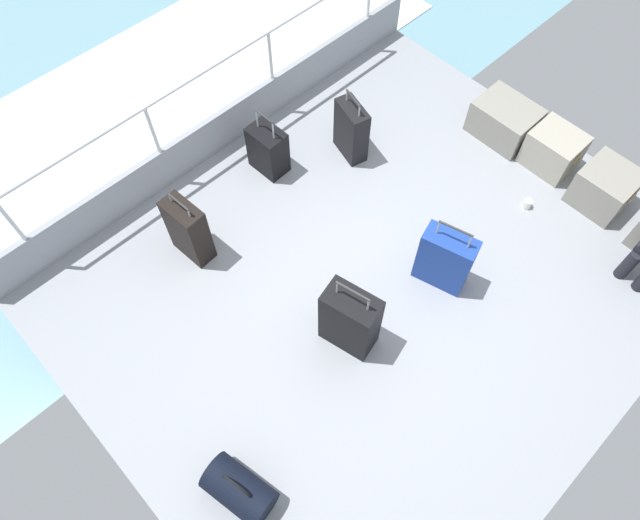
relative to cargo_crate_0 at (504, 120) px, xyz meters
name	(u,v)px	position (x,y,z in m)	size (l,w,h in m)	color
ground_plane	(378,279)	(0.30, -2.17, -0.22)	(4.40, 5.20, 0.06)	gray
gunwale_port	(222,129)	(-1.87, -2.17, 0.04)	(0.06, 5.20, 0.45)	gray
railing_port	(213,87)	(-1.87, -2.17, 0.59)	(0.04, 4.20, 1.02)	silver
sea_wake	(152,97)	(-3.30, -2.17, -0.53)	(12.00, 12.00, 0.01)	#6B99A8
cargo_crate_0	(504,120)	(0.00, 0.00, 0.00)	(0.65, 0.47, 0.38)	gray
cargo_crate_1	(553,150)	(0.58, 0.02, 0.01)	(0.52, 0.41, 0.40)	#9E9989
cargo_crate_2	(605,187)	(1.18, -0.03, 0.02)	(0.52, 0.47, 0.41)	gray
suitcase_0	(188,230)	(-1.07, -3.18, 0.14)	(0.40, 0.23, 0.76)	black
suitcase_1	(350,320)	(0.52, -2.78, 0.16)	(0.49, 0.35, 0.86)	black
suitcase_2	(268,150)	(-1.33, -2.03, 0.07)	(0.37, 0.26, 0.72)	black
suitcase_3	(445,259)	(0.67, -1.78, 0.13)	(0.49, 0.33, 0.80)	navy
suitcase_4	(351,130)	(-0.91, -1.31, 0.12)	(0.42, 0.28, 0.74)	black
duffel_bag	(239,490)	(0.85, -4.23, -0.04)	(0.56, 0.39, 0.43)	black
paper_cup	(527,204)	(0.76, -0.58, -0.14)	(0.08, 0.08, 0.10)	white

